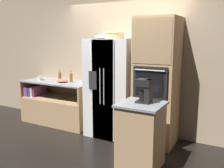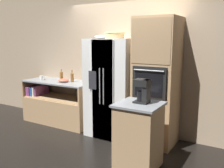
{
  "view_description": "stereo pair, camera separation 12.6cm",
  "coord_description": "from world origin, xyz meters",
  "px_view_note": "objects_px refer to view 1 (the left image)",
  "views": [
    {
      "loc": [
        2.11,
        -3.92,
        1.8
      ],
      "look_at": [
        -0.04,
        -0.02,
        0.99
      ],
      "focal_mm": 40.0,
      "sensor_mm": 36.0,
      "label": 1
    },
    {
      "loc": [
        2.22,
        -3.86,
        1.8
      ],
      "look_at": [
        -0.04,
        -0.02,
        0.99
      ],
      "focal_mm": 40.0,
      "sensor_mm": 36.0,
      "label": 2
    }
  ],
  "objects_px": {
    "bottle_short": "(60,75)",
    "refrigerator": "(112,88)",
    "bottle_tall": "(71,77)",
    "wicker_basket": "(115,35)",
    "mug": "(40,78)",
    "mixing_bowl": "(62,81)",
    "wall_oven": "(157,82)",
    "coffee_maker": "(146,90)",
    "fruit_bowl": "(101,37)"
  },
  "relations": [
    {
      "from": "bottle_tall",
      "to": "mixing_bowl",
      "type": "relative_size",
      "value": 1.1
    },
    {
      "from": "bottle_short",
      "to": "refrigerator",
      "type": "bearing_deg",
      "value": -6.15
    },
    {
      "from": "fruit_bowl",
      "to": "bottle_short",
      "type": "bearing_deg",
      "value": 170.62
    },
    {
      "from": "coffee_maker",
      "to": "mug",
      "type": "bearing_deg",
      "value": 163.72
    },
    {
      "from": "fruit_bowl",
      "to": "bottle_tall",
      "type": "relative_size",
      "value": 1.02
    },
    {
      "from": "refrigerator",
      "to": "bottle_tall",
      "type": "bearing_deg",
      "value": 175.09
    },
    {
      "from": "bottle_tall",
      "to": "wall_oven",
      "type": "bearing_deg",
      "value": -1.69
    },
    {
      "from": "wicker_basket",
      "to": "bottle_short",
      "type": "relative_size",
      "value": 1.47
    },
    {
      "from": "bottle_short",
      "to": "fruit_bowl",
      "type": "bearing_deg",
      "value": -9.38
    },
    {
      "from": "fruit_bowl",
      "to": "coffee_maker",
      "type": "bearing_deg",
      "value": -33.41
    },
    {
      "from": "bottle_tall",
      "to": "coffee_maker",
      "type": "height_order",
      "value": "coffee_maker"
    },
    {
      "from": "coffee_maker",
      "to": "fruit_bowl",
      "type": "bearing_deg",
      "value": 146.59
    },
    {
      "from": "mixing_bowl",
      "to": "coffee_maker",
      "type": "bearing_deg",
      "value": -20.61
    },
    {
      "from": "refrigerator",
      "to": "wall_oven",
      "type": "bearing_deg",
      "value": 2.26
    },
    {
      "from": "wicker_basket",
      "to": "mug",
      "type": "height_order",
      "value": "wicker_basket"
    },
    {
      "from": "fruit_bowl",
      "to": "mixing_bowl",
      "type": "distance_m",
      "value": 1.31
    },
    {
      "from": "fruit_bowl",
      "to": "mug",
      "type": "distance_m",
      "value": 1.82
    },
    {
      "from": "bottle_short",
      "to": "mug",
      "type": "distance_m",
      "value": 0.46
    },
    {
      "from": "mug",
      "to": "refrigerator",
      "type": "bearing_deg",
      "value": 0.46
    },
    {
      "from": "fruit_bowl",
      "to": "bottle_short",
      "type": "distance_m",
      "value": 1.44
    },
    {
      "from": "wicker_basket",
      "to": "coffee_maker",
      "type": "height_order",
      "value": "wicker_basket"
    },
    {
      "from": "refrigerator",
      "to": "wall_oven",
      "type": "distance_m",
      "value": 0.86
    },
    {
      "from": "wicker_basket",
      "to": "mixing_bowl",
      "type": "relative_size",
      "value": 1.6
    },
    {
      "from": "wall_oven",
      "to": "bottle_short",
      "type": "height_order",
      "value": "wall_oven"
    },
    {
      "from": "wicker_basket",
      "to": "fruit_bowl",
      "type": "xyz_separation_m",
      "value": [
        -0.29,
        0.01,
        -0.03
      ]
    },
    {
      "from": "refrigerator",
      "to": "fruit_bowl",
      "type": "height_order",
      "value": "fruit_bowl"
    },
    {
      "from": "wall_oven",
      "to": "mixing_bowl",
      "type": "distance_m",
      "value": 2.03
    },
    {
      "from": "fruit_bowl",
      "to": "mixing_bowl",
      "type": "relative_size",
      "value": 1.13
    },
    {
      "from": "refrigerator",
      "to": "mug",
      "type": "distance_m",
      "value": 1.81
    },
    {
      "from": "mug",
      "to": "coffee_maker",
      "type": "xyz_separation_m",
      "value": [
        2.78,
        -0.81,
        0.15
      ]
    },
    {
      "from": "bottle_short",
      "to": "mixing_bowl",
      "type": "relative_size",
      "value": 1.09
    },
    {
      "from": "refrigerator",
      "to": "bottle_short",
      "type": "distance_m",
      "value": 1.39
    },
    {
      "from": "refrigerator",
      "to": "wicker_basket",
      "type": "height_order",
      "value": "wicker_basket"
    },
    {
      "from": "bottle_tall",
      "to": "bottle_short",
      "type": "height_order",
      "value": "bottle_tall"
    },
    {
      "from": "mug",
      "to": "mixing_bowl",
      "type": "xyz_separation_m",
      "value": [
        0.63,
        -0.0,
        -0.01
      ]
    },
    {
      "from": "fruit_bowl",
      "to": "mixing_bowl",
      "type": "height_order",
      "value": "fruit_bowl"
    },
    {
      "from": "mixing_bowl",
      "to": "mug",
      "type": "bearing_deg",
      "value": 179.72
    },
    {
      "from": "refrigerator",
      "to": "bottle_tall",
      "type": "height_order",
      "value": "refrigerator"
    },
    {
      "from": "mixing_bowl",
      "to": "wall_oven",
      "type": "bearing_deg",
      "value": 1.44
    },
    {
      "from": "refrigerator",
      "to": "wicker_basket",
      "type": "distance_m",
      "value": 0.97
    },
    {
      "from": "wall_oven",
      "to": "fruit_bowl",
      "type": "height_order",
      "value": "wall_oven"
    },
    {
      "from": "refrigerator",
      "to": "bottle_tall",
      "type": "distance_m",
      "value": 1.04
    },
    {
      "from": "bottle_tall",
      "to": "coffee_maker",
      "type": "bearing_deg",
      "value": -24.54
    },
    {
      "from": "bottle_short",
      "to": "bottle_tall",
      "type": "bearing_deg",
      "value": -9.76
    },
    {
      "from": "wicker_basket",
      "to": "bottle_short",
      "type": "xyz_separation_m",
      "value": [
        -1.46,
        0.2,
        -0.85
      ]
    },
    {
      "from": "bottle_tall",
      "to": "coffee_maker",
      "type": "relative_size",
      "value": 0.74
    },
    {
      "from": "mug",
      "to": "wall_oven",
      "type": "bearing_deg",
      "value": 1.04
    },
    {
      "from": "bottle_tall",
      "to": "wicker_basket",
      "type": "bearing_deg",
      "value": -7.43
    },
    {
      "from": "coffee_maker",
      "to": "refrigerator",
      "type": "bearing_deg",
      "value": 139.66
    },
    {
      "from": "refrigerator",
      "to": "coffee_maker",
      "type": "bearing_deg",
      "value": -40.34
    }
  ]
}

